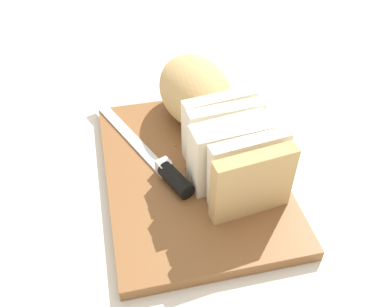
{
  "coord_description": "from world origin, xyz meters",
  "views": [
    {
      "loc": [
        0.46,
        -0.11,
        0.48
      ],
      "look_at": [
        0.0,
        0.0,
        0.05
      ],
      "focal_mm": 40.37,
      "sensor_mm": 36.0,
      "label": 1
    }
  ],
  "objects": [
    {
      "name": "ground_plane",
      "position": [
        0.0,
        0.0,
        0.0
      ],
      "size": [
        3.0,
        3.0,
        0.0
      ],
      "primitive_type": "plane",
      "color": "silver"
    },
    {
      "name": "cutting_board",
      "position": [
        0.0,
        0.0,
        0.01
      ],
      "size": [
        0.37,
        0.26,
        0.02
      ],
      "primitive_type": "cube",
      "rotation": [
        0.0,
        0.0,
        -0.0
      ],
      "color": "brown",
      "rests_on": "ground_plane"
    },
    {
      "name": "bread_loaf",
      "position": [
        -0.06,
        0.04,
        0.07
      ],
      "size": [
        0.34,
        0.15,
        0.1
      ],
      "rotation": [
        0.0,
        0.0,
        0.11
      ],
      "color": "tan",
      "rests_on": "cutting_board"
    },
    {
      "name": "bread_knife",
      "position": [
        -0.0,
        -0.05,
        0.03
      ],
      "size": [
        0.28,
        0.13,
        0.02
      ],
      "rotation": [
        0.0,
        0.0,
        3.54
      ],
      "color": "silver",
      "rests_on": "cutting_board"
    },
    {
      "name": "crumb_near_knife",
      "position": [
        0.03,
        0.01,
        0.02
      ],
      "size": [
        0.01,
        0.01,
        0.01
      ],
      "primitive_type": "sphere",
      "color": "#A8753D",
      "rests_on": "cutting_board"
    },
    {
      "name": "crumb_near_loaf",
      "position": [
        0.0,
        -0.01,
        0.02
      ],
      "size": [
        0.0,
        0.0,
        0.0
      ],
      "primitive_type": "sphere",
      "color": "#A8753D",
      "rests_on": "cutting_board"
    },
    {
      "name": "crumb_stray_left",
      "position": [
        -0.02,
        -0.03,
        0.02
      ],
      "size": [
        0.0,
        0.0,
        0.0
      ],
      "primitive_type": "sphere",
      "color": "#A8753D",
      "rests_on": "cutting_board"
    },
    {
      "name": "crumb_stray_right",
      "position": [
        -0.06,
        -0.01,
        0.02
      ],
      "size": [
        0.0,
        0.0,
        0.0
      ],
      "primitive_type": "sphere",
      "color": "#A8753D",
      "rests_on": "cutting_board"
    }
  ]
}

